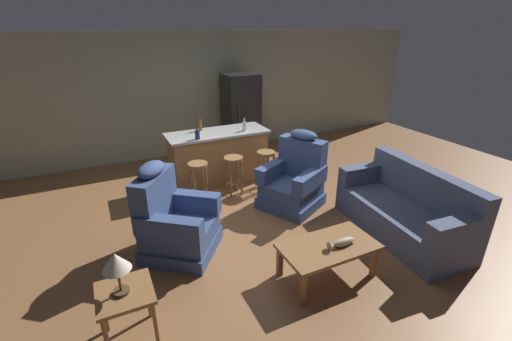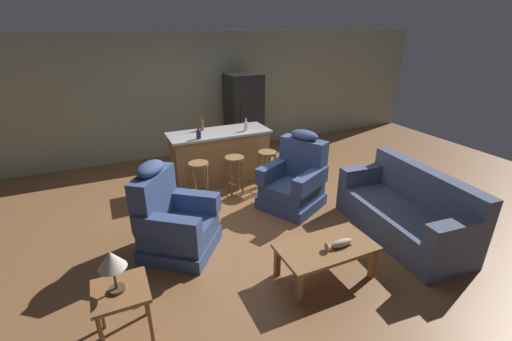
% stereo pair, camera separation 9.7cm
% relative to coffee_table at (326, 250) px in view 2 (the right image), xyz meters
% --- Properties ---
extents(ground_plane, '(12.00, 12.00, 0.00)m').
position_rel_coffee_table_xyz_m(ground_plane, '(-0.21, 1.68, -0.36)').
color(ground_plane, brown).
extents(back_wall, '(12.00, 0.05, 2.60)m').
position_rel_coffee_table_xyz_m(back_wall, '(-0.21, 4.81, 0.94)').
color(back_wall, '#9EA88E').
rests_on(back_wall, ground_plane).
extents(coffee_table, '(1.10, 0.60, 0.42)m').
position_rel_coffee_table_xyz_m(coffee_table, '(0.00, 0.00, 0.00)').
color(coffee_table, olive).
rests_on(coffee_table, ground_plane).
extents(fish_figurine, '(0.34, 0.10, 0.10)m').
position_rel_coffee_table_xyz_m(fish_figurine, '(0.11, -0.08, 0.10)').
color(fish_figurine, '#4C3823').
rests_on(fish_figurine, coffee_table).
extents(couch, '(1.01, 1.97, 0.94)m').
position_rel_coffee_table_xyz_m(couch, '(1.51, 0.27, -0.02)').
color(couch, '#4C5675').
rests_on(couch, ground_plane).
extents(recliner_near_lamp, '(1.18, 1.18, 1.20)m').
position_rel_coffee_table_xyz_m(recliner_near_lamp, '(-1.46, 1.24, 0.06)').
color(recliner_near_lamp, '#384C7A').
rests_on(recliner_near_lamp, ground_plane).
extents(recliner_near_island, '(1.13, 1.13, 1.20)m').
position_rel_coffee_table_xyz_m(recliner_near_island, '(0.57, 1.65, 0.06)').
color(recliner_near_island, '#384C7A').
rests_on(recliner_near_island, ground_plane).
extents(end_table, '(0.48, 0.48, 0.56)m').
position_rel_coffee_table_xyz_m(end_table, '(-2.16, 0.06, 0.10)').
color(end_table, olive).
rests_on(end_table, ground_plane).
extents(table_lamp, '(0.24, 0.24, 0.41)m').
position_rel_coffee_table_xyz_m(table_lamp, '(-2.18, 0.06, 0.50)').
color(table_lamp, '#4C3823').
rests_on(table_lamp, end_table).
extents(kitchen_island, '(1.80, 0.70, 0.95)m').
position_rel_coffee_table_xyz_m(kitchen_island, '(-0.21, 3.03, 0.11)').
color(kitchen_island, '#9E7042').
rests_on(kitchen_island, ground_plane).
extents(bar_stool_left, '(0.32, 0.32, 0.68)m').
position_rel_coffee_table_xyz_m(bar_stool_left, '(-0.78, 2.40, 0.11)').
color(bar_stool_left, olive).
rests_on(bar_stool_left, ground_plane).
extents(bar_stool_middle, '(0.32, 0.32, 0.68)m').
position_rel_coffee_table_xyz_m(bar_stool_middle, '(-0.17, 2.40, 0.11)').
color(bar_stool_middle, olive).
rests_on(bar_stool_middle, ground_plane).
extents(bar_stool_right, '(0.32, 0.32, 0.68)m').
position_rel_coffee_table_xyz_m(bar_stool_right, '(0.45, 2.40, 0.11)').
color(bar_stool_right, olive).
rests_on(bar_stool_right, ground_plane).
extents(refrigerator, '(0.70, 0.69, 1.76)m').
position_rel_coffee_table_xyz_m(refrigerator, '(0.78, 4.23, 0.52)').
color(refrigerator, black).
rests_on(refrigerator, ground_plane).
extents(bottle_tall_green, '(0.06, 0.06, 0.26)m').
position_rel_coffee_table_xyz_m(bottle_tall_green, '(-0.45, 3.25, 0.69)').
color(bottle_tall_green, brown).
rests_on(bottle_tall_green, kitchen_island).
extents(bottle_short_amber, '(0.07, 0.07, 0.23)m').
position_rel_coffee_table_xyz_m(bottle_short_amber, '(0.26, 2.89, 0.67)').
color(bottle_short_amber, silver).
rests_on(bottle_short_amber, kitchen_island).
extents(bottle_wine_dark, '(0.08, 0.08, 0.21)m').
position_rel_coffee_table_xyz_m(bottle_wine_dark, '(-0.64, 2.78, 0.67)').
color(bottle_wine_dark, '#23284C').
rests_on(bottle_wine_dark, kitchen_island).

